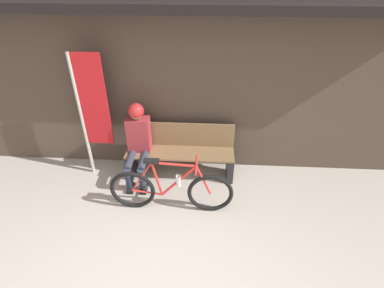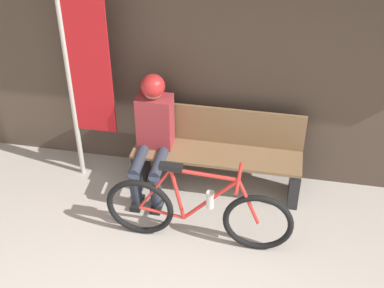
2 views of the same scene
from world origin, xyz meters
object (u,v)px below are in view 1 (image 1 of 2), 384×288
park_bench_near (180,153)px  person_seated (138,139)px  bicycle (171,190)px  banner_pole (90,107)px

park_bench_near → person_seated: 0.71m
bicycle → banner_pole: bearing=148.4°
park_bench_near → banner_pole: banner_pole is taller
park_bench_near → banner_pole: size_ratio=0.85×
bicycle → person_seated: (-0.57, 0.69, 0.37)m
bicycle → person_seated: person_seated is taller
park_bench_near → person_seated: (-0.62, -0.12, 0.31)m
person_seated → park_bench_near: bearing=10.8°
bicycle → banner_pole: (-1.23, 0.76, 0.84)m
banner_pole → park_bench_near: bearing=2.1°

